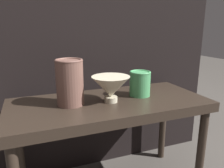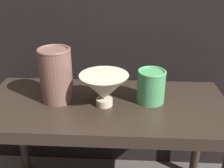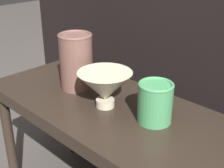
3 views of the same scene
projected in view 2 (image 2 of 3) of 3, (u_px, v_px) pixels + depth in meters
table at (105, 116)px, 0.90m from camera, size 0.83×0.37×0.44m
couch_backdrop at (112, 55)px, 1.31m from camera, size 1.35×0.50×0.90m
bowl at (104, 88)px, 0.83m from camera, size 0.16×0.16×0.11m
vase_textured_left at (56, 74)px, 0.86m from camera, size 0.11×0.11×0.18m
vase_colorful_right at (151, 86)px, 0.86m from camera, size 0.09×0.09×0.11m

